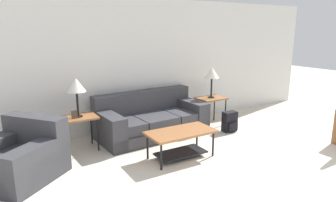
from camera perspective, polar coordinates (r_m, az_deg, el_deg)
wall_back at (r=6.19m, az=-3.93°, el=6.97°), size 9.05×0.06×2.60m
couch at (r=5.80m, az=-3.22°, el=-3.65°), size 2.14×1.10×0.82m
armchair at (r=4.63m, az=-26.35°, el=-9.77°), size 1.39×1.39×0.80m
coffee_table at (r=4.76m, az=2.45°, el=-7.07°), size 1.08×0.56×0.45m
side_table_left at (r=5.20m, az=-16.64°, el=-3.53°), size 0.59×0.45×0.59m
side_table_right at (r=6.43m, az=8.18°, el=0.11°), size 0.59×0.45×0.59m
table_lamp_left at (r=5.07m, az=-17.08°, el=2.75°), size 0.31×0.31×0.64m
table_lamp_right at (r=6.32m, az=8.36°, el=5.22°), size 0.31×0.31×0.64m
backpack at (r=6.12m, az=11.69°, el=-3.92°), size 0.29×0.24×0.41m
picture_frame at (r=5.09m, az=-17.39°, el=-2.48°), size 0.10×0.04×0.13m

